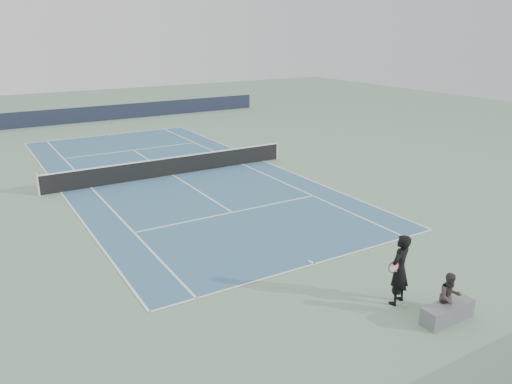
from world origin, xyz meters
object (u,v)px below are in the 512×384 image
tennis_net (172,166)px  tennis_ball (405,306)px  tennis_player (399,270)px  spectator_bench (448,304)px

tennis_net → tennis_ball: 15.21m
tennis_player → tennis_ball: tennis_player is taller
tennis_ball → spectator_bench: size_ratio=0.04×
tennis_net → tennis_player: size_ratio=6.44×
tennis_net → spectator_bench: spectator_bench is taller
tennis_player → spectator_bench: (0.45, -1.30, -0.52)m
tennis_ball → spectator_bench: spectator_bench is taller
tennis_ball → spectator_bench: bearing=-67.0°
tennis_net → tennis_player: 14.92m
spectator_bench → tennis_net: bearing=93.3°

